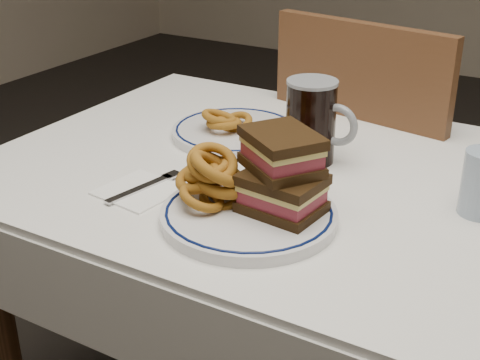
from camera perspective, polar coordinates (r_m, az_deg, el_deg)
The scene contains 10 objects.
dining_table at distance 1.33m, azimuth 5.96°, elevation -3.68°, with size 1.27×0.87×0.75m.
chair_far at distance 1.78m, azimuth 11.49°, elevation -0.41°, with size 0.52×0.52×0.97m.
main_plate at distance 1.10m, azimuth 0.76°, elevation -2.97°, with size 0.29×0.29×0.02m.
reuben_sandwich at distance 1.08m, azimuth 3.60°, elevation 0.65°, with size 0.16×0.15×0.13m.
onion_rings_main at distance 1.11m, azimuth -2.30°, elevation 0.21°, with size 0.14×0.13×0.12m.
ketchup_ramekin at distance 1.18m, azimuth 2.38°, elevation 0.27°, with size 0.05×0.05×0.03m.
beer_mug at distance 1.31m, azimuth 6.20°, elevation 5.03°, with size 0.15×0.10×0.17m.
far_plate at distance 1.45m, azimuth -0.35°, elevation 4.16°, with size 0.28×0.28×0.02m.
onion_rings_far at distance 1.44m, azimuth -1.19°, elevation 5.05°, with size 0.10×0.11×0.07m.
napkin_fork at distance 1.22m, azimuth -8.45°, elevation -0.83°, with size 0.14×0.17×0.01m.
Camera 1 is at (0.47, -1.07, 1.28)m, focal length 50.00 mm.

